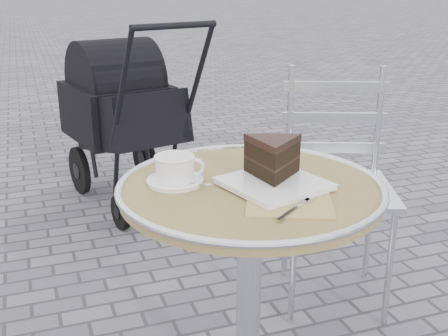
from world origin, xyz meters
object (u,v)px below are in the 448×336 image
object	(u,v)px
cafe_table	(250,240)
bistro_chair	(335,158)
cappuccino_set	(176,171)
baby_stroller	(126,120)
cake_plate_set	(274,164)

from	to	relation	value
cafe_table	bistro_chair	distance (m)	0.80
cappuccino_set	baby_stroller	distance (m)	1.77
cafe_table	cake_plate_set	distance (m)	0.23
cappuccino_set	cake_plate_set	xyz separation A→B (m)	(0.24, -0.10, 0.02)
cappuccino_set	cake_plate_set	distance (m)	0.26
cafe_table	cappuccino_set	xyz separation A→B (m)	(-0.18, 0.08, 0.20)
bistro_chair	baby_stroller	xyz separation A→B (m)	(-0.61, 1.28, -0.10)
cake_plate_set	bistro_chair	distance (m)	0.80
cafe_table	cake_plate_set	xyz separation A→B (m)	(0.06, -0.01, 0.22)
cafe_table	bistro_chair	xyz separation A→B (m)	(0.59, 0.54, 0.01)
cake_plate_set	bistro_chair	world-z (taller)	bistro_chair
cappuccino_set	cake_plate_set	bearing A→B (deg)	-10.73
cake_plate_set	baby_stroller	size ratio (longest dim) A/B	0.35
baby_stroller	cafe_table	bearing A→B (deg)	-102.72
cafe_table	cappuccino_set	bearing A→B (deg)	156.38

